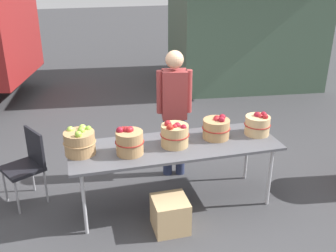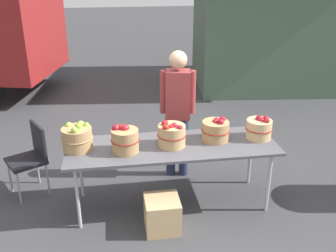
{
  "view_description": "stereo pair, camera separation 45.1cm",
  "coord_description": "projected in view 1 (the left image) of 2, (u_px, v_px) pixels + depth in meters",
  "views": [
    {
      "loc": [
        -1.07,
        -3.71,
        2.63
      ],
      "look_at": [
        0.0,
        0.3,
        0.85
      ],
      "focal_mm": 41.96,
      "sensor_mm": 36.0,
      "label": 1
    },
    {
      "loc": [
        -0.62,
        -3.8,
        2.63
      ],
      "look_at": [
        0.0,
        0.3,
        0.85
      ],
      "focal_mm": 41.96,
      "sensor_mm": 36.0,
      "label": 2
    }
  ],
  "objects": [
    {
      "name": "food_kiosk",
      "position": [
        243.0,
        19.0,
        8.65
      ],
      "size": [
        3.8,
        3.27,
        2.74
      ],
      "rotation": [
        0.0,
        0.0,
        -0.11
      ],
      "color": "#47604C",
      "rests_on": "ground"
    },
    {
      "name": "market_table",
      "position": [
        175.0,
        148.0,
        4.31
      ],
      "size": [
        2.3,
        0.76,
        0.75
      ],
      "color": "#4C4C51",
      "rests_on": "ground"
    },
    {
      "name": "folding_chair",
      "position": [
        28.0,
        161.0,
        4.45
      ],
      "size": [
        0.54,
        0.54,
        0.86
      ],
      "rotation": [
        0.0,
        0.0,
        5.21
      ],
      "color": "black",
      "rests_on": "ground"
    },
    {
      "name": "apple_basket_red_2",
      "position": [
        216.0,
        128.0,
        4.42
      ],
      "size": [
        0.32,
        0.32,
        0.27
      ],
      "color": "#A87F51",
      "rests_on": "market_table"
    },
    {
      "name": "ground_plane",
      "position": [
        175.0,
        202.0,
        4.59
      ],
      "size": [
        40.0,
        40.0,
        0.0
      ],
      "primitive_type": "plane",
      "color": "#38383A"
    },
    {
      "name": "produce_crate",
      "position": [
        170.0,
        214.0,
        4.08
      ],
      "size": [
        0.36,
        0.36,
        0.36
      ],
      "primitive_type": "cube",
      "color": "tan",
      "rests_on": "ground"
    },
    {
      "name": "apple_basket_red_3",
      "position": [
        258.0,
        124.0,
        4.51
      ],
      "size": [
        0.3,
        0.3,
        0.27
      ],
      "color": "tan",
      "rests_on": "market_table"
    },
    {
      "name": "vendor_adult",
      "position": [
        174.0,
        105.0,
        4.83
      ],
      "size": [
        0.43,
        0.26,
        1.64
      ],
      "rotation": [
        0.0,
        0.0,
        2.98
      ],
      "color": "#262D4C",
      "rests_on": "ground"
    },
    {
      "name": "apple_basket_green_0",
      "position": [
        80.0,
        142.0,
        4.05
      ],
      "size": [
        0.34,
        0.34,
        0.3
      ],
      "color": "#A87F51",
      "rests_on": "market_table"
    },
    {
      "name": "apple_basket_red_1",
      "position": [
        175.0,
        134.0,
        4.22
      ],
      "size": [
        0.32,
        0.32,
        0.29
      ],
      "color": "tan",
      "rests_on": "market_table"
    },
    {
      "name": "apple_basket_red_0",
      "position": [
        129.0,
        141.0,
        4.05
      ],
      "size": [
        0.3,
        0.3,
        0.3
      ],
      "color": "#A87F51",
      "rests_on": "market_table"
    }
  ]
}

